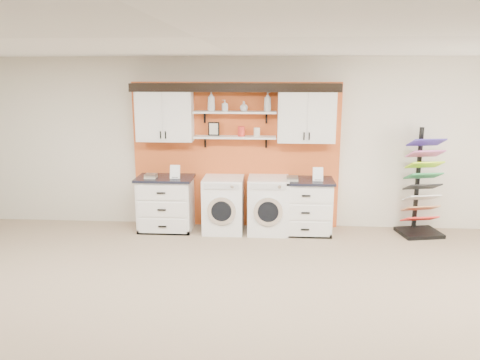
# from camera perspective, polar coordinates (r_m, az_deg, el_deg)

# --- Properties ---
(ceiling) EXTENTS (10.00, 10.00, 0.00)m
(ceiling) POSITION_cam_1_polar(r_m,az_deg,el_deg) (3.72, -5.34, 16.93)
(ceiling) COLOR white
(ceiling) RESTS_ON wall_back
(wall_back) EXTENTS (10.00, 0.00, 10.00)m
(wall_back) POSITION_cam_1_polar(r_m,az_deg,el_deg) (7.77, -0.49, 4.49)
(wall_back) COLOR beige
(wall_back) RESTS_ON floor
(accent_panel) EXTENTS (3.40, 0.07, 2.40)m
(accent_panel) POSITION_cam_1_polar(r_m,az_deg,el_deg) (7.76, -0.51, 3.00)
(accent_panel) COLOR #D25724
(accent_panel) RESTS_ON wall_back
(upper_cabinet_left) EXTENTS (0.90, 0.35, 0.84)m
(upper_cabinet_left) POSITION_cam_1_polar(r_m,az_deg,el_deg) (7.68, -9.14, 7.84)
(upper_cabinet_left) COLOR white
(upper_cabinet_left) RESTS_ON wall_back
(upper_cabinet_right) EXTENTS (0.90, 0.35, 0.84)m
(upper_cabinet_right) POSITION_cam_1_polar(r_m,az_deg,el_deg) (7.50, 8.10, 7.76)
(upper_cabinet_right) COLOR white
(upper_cabinet_right) RESTS_ON wall_back
(shelf_lower) EXTENTS (1.32, 0.28, 0.03)m
(shelf_lower) POSITION_cam_1_polar(r_m,az_deg,el_deg) (7.55, -0.61, 5.25)
(shelf_lower) COLOR white
(shelf_lower) RESTS_ON wall_back
(shelf_upper) EXTENTS (1.32, 0.28, 0.03)m
(shelf_upper) POSITION_cam_1_polar(r_m,az_deg,el_deg) (7.51, -0.62, 8.27)
(shelf_upper) COLOR white
(shelf_upper) RESTS_ON wall_back
(crown_molding) EXTENTS (3.30, 0.41, 0.13)m
(crown_molding) POSITION_cam_1_polar(r_m,az_deg,el_deg) (7.50, -0.62, 11.31)
(crown_molding) COLOR black
(crown_molding) RESTS_ON wall_back
(picture_frame) EXTENTS (0.18, 0.02, 0.22)m
(picture_frame) POSITION_cam_1_polar(r_m,az_deg,el_deg) (7.62, -3.22, 6.24)
(picture_frame) COLOR black
(picture_frame) RESTS_ON shelf_lower
(canister_red) EXTENTS (0.11, 0.11, 0.16)m
(canister_red) POSITION_cam_1_polar(r_m,az_deg,el_deg) (7.53, 0.15, 5.96)
(canister_red) COLOR red
(canister_red) RESTS_ON shelf_lower
(canister_cream) EXTENTS (0.10, 0.10, 0.14)m
(canister_cream) POSITION_cam_1_polar(r_m,az_deg,el_deg) (7.52, 2.06, 5.86)
(canister_cream) COLOR silver
(canister_cream) RESTS_ON shelf_lower
(base_cabinet_left) EXTENTS (0.91, 0.66, 0.89)m
(base_cabinet_left) POSITION_cam_1_polar(r_m,az_deg,el_deg) (7.78, -9.01, -2.83)
(base_cabinet_left) COLOR white
(base_cabinet_left) RESTS_ON floor
(base_cabinet_right) EXTENTS (0.90, 0.66, 0.89)m
(base_cabinet_right) POSITION_cam_1_polar(r_m,az_deg,el_deg) (7.62, 7.84, -3.17)
(base_cabinet_right) COLOR white
(base_cabinet_right) RESTS_ON floor
(washer) EXTENTS (0.64, 0.71, 0.90)m
(washer) POSITION_cam_1_polar(r_m,az_deg,el_deg) (7.63, -2.01, -2.98)
(washer) COLOR white
(washer) RESTS_ON floor
(dryer) EXTENTS (0.65, 0.71, 0.91)m
(dryer) POSITION_cam_1_polar(r_m,az_deg,el_deg) (7.59, 3.47, -3.05)
(dryer) COLOR white
(dryer) RESTS_ON floor
(sample_rack) EXTENTS (0.71, 0.63, 1.71)m
(sample_rack) POSITION_cam_1_polar(r_m,az_deg,el_deg) (7.97, 21.18, -2.49)
(sample_rack) COLOR black
(sample_rack) RESTS_ON floor
(soap_bottle_a) EXTENTS (0.13, 0.13, 0.31)m
(soap_bottle_a) POSITION_cam_1_polar(r_m,az_deg,el_deg) (7.53, -3.52, 9.58)
(soap_bottle_a) COLOR silver
(soap_bottle_a) RESTS_ON shelf_upper
(soap_bottle_b) EXTENTS (0.10, 0.10, 0.18)m
(soap_bottle_b) POSITION_cam_1_polar(r_m,az_deg,el_deg) (7.51, -1.87, 9.07)
(soap_bottle_b) COLOR silver
(soap_bottle_b) RESTS_ON shelf_upper
(soap_bottle_c) EXTENTS (0.16, 0.16, 0.16)m
(soap_bottle_c) POSITION_cam_1_polar(r_m,az_deg,el_deg) (7.49, 0.48, 8.99)
(soap_bottle_c) COLOR silver
(soap_bottle_c) RESTS_ON shelf_upper
(soap_bottle_d) EXTENTS (0.15, 0.14, 0.30)m
(soap_bottle_d) POSITION_cam_1_polar(r_m,az_deg,el_deg) (7.47, 3.38, 9.51)
(soap_bottle_d) COLOR silver
(soap_bottle_d) RESTS_ON shelf_upper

